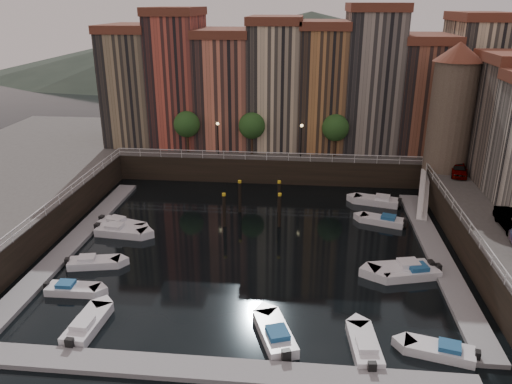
# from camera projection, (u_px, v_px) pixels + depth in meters

# --- Properties ---
(ground) EXTENTS (200.00, 200.00, 0.00)m
(ground) POSITION_uv_depth(u_px,v_px,m) (252.00, 244.00, 45.38)
(ground) COLOR black
(ground) RESTS_ON ground
(quay_far) EXTENTS (80.00, 20.00, 3.00)m
(quay_far) POSITION_uv_depth(u_px,v_px,m) (272.00, 149.00, 68.99)
(quay_far) COLOR black
(quay_far) RESTS_ON ground
(dock_left) EXTENTS (2.00, 28.00, 0.35)m
(dock_left) POSITION_uv_depth(u_px,v_px,m) (76.00, 239.00, 45.91)
(dock_left) COLOR gray
(dock_left) RESTS_ON ground
(dock_right) EXTENTS (2.00, 28.00, 0.35)m
(dock_right) POSITION_uv_depth(u_px,v_px,m) (438.00, 256.00, 42.86)
(dock_right) COLOR gray
(dock_right) RESTS_ON ground
(dock_near) EXTENTS (30.00, 2.00, 0.35)m
(dock_near) POSITION_uv_depth(u_px,v_px,m) (221.00, 371.00, 29.52)
(dock_near) COLOR gray
(dock_near) RESTS_ON ground
(mountains) EXTENTS (145.00, 100.00, 18.00)m
(mountains) POSITION_uv_depth(u_px,v_px,m) (299.00, 48.00, 144.58)
(mountains) COLOR #2D382D
(mountains) RESTS_ON ground
(far_terrace) EXTENTS (48.70, 10.30, 17.50)m
(far_terrace) POSITION_uv_depth(u_px,v_px,m) (298.00, 83.00, 62.98)
(far_terrace) COLOR #847254
(far_terrace) RESTS_ON quay_far
(corner_tower) EXTENTS (5.20, 5.20, 13.80)m
(corner_tower) POSITION_uv_depth(u_px,v_px,m) (452.00, 106.00, 53.32)
(corner_tower) COLOR #6B5B4C
(corner_tower) RESTS_ON quay_right
(promenade_trees) EXTENTS (21.20, 3.20, 5.20)m
(promenade_trees) POSITION_uv_depth(u_px,v_px,m) (257.00, 126.00, 60.05)
(promenade_trees) COLOR black
(promenade_trees) RESTS_ON quay_far
(street_lamps) EXTENTS (10.36, 0.36, 4.18)m
(street_lamps) POSITION_uv_depth(u_px,v_px,m) (259.00, 134.00, 59.34)
(street_lamps) COLOR black
(street_lamps) RESTS_ON quay_far
(railings) EXTENTS (36.08, 34.04, 0.52)m
(railings) POSITION_uv_depth(u_px,v_px,m) (257.00, 186.00, 48.56)
(railings) COLOR white
(railings) RESTS_ON ground
(gangway) EXTENTS (2.78, 8.32, 3.73)m
(gangway) POSITION_uv_depth(u_px,v_px,m) (424.00, 192.00, 52.37)
(gangway) COLOR white
(gangway) RESTS_ON ground
(mooring_pilings) EXTENTS (5.69, 4.43, 3.78)m
(mooring_pilings) POSITION_uv_depth(u_px,v_px,m) (256.00, 204.00, 49.96)
(mooring_pilings) COLOR black
(mooring_pilings) RESTS_ON ground
(boat_left_0) EXTENTS (4.19, 1.58, 0.96)m
(boat_left_0) POSITION_uv_depth(u_px,v_px,m) (72.00, 289.00, 37.63)
(boat_left_0) COLOR silver
(boat_left_0) RESTS_ON ground
(boat_left_1) EXTENTS (4.51, 2.42, 1.01)m
(boat_left_1) POSITION_uv_depth(u_px,v_px,m) (93.00, 262.00, 41.42)
(boat_left_1) COLOR silver
(boat_left_1) RESTS_ON ground
(boat_left_2) EXTENTS (5.11, 2.26, 1.15)m
(boat_left_2) POSITION_uv_depth(u_px,v_px,m) (120.00, 231.00, 46.96)
(boat_left_2) COLOR silver
(boat_left_2) RESTS_ON ground
(boat_left_3) EXTENTS (4.99, 3.04, 1.12)m
(boat_left_3) POSITION_uv_depth(u_px,v_px,m) (121.00, 225.00, 48.35)
(boat_left_3) COLOR silver
(boat_left_3) RESTS_ON ground
(boat_right_0) EXTENTS (4.56, 2.58, 1.02)m
(boat_right_0) POSITION_uv_depth(u_px,v_px,m) (441.00, 351.00, 30.97)
(boat_right_0) COLOR silver
(boat_right_0) RESTS_ON ground
(boat_right_1) EXTENTS (5.41, 2.96, 1.21)m
(boat_right_1) POSITION_uv_depth(u_px,v_px,m) (401.00, 269.00, 40.24)
(boat_right_1) COLOR silver
(boat_right_1) RESTS_ON ground
(boat_right_2) EXTENTS (5.06, 2.95, 1.13)m
(boat_right_2) POSITION_uv_depth(u_px,v_px,m) (411.00, 273.00, 39.74)
(boat_right_2) COLOR silver
(boat_right_2) RESTS_ON ground
(boat_right_3) EXTENTS (4.57, 2.88, 1.03)m
(boat_right_3) POSITION_uv_depth(u_px,v_px,m) (383.00, 220.00, 49.36)
(boat_right_3) COLOR silver
(boat_right_3) RESTS_ON ground
(boat_right_4) EXTENTS (5.10, 2.91, 1.14)m
(boat_right_4) POSITION_uv_depth(u_px,v_px,m) (377.00, 201.00, 54.10)
(boat_right_4) COLOR silver
(boat_right_4) RESTS_ON ground
(boat_near_0) EXTENTS (2.00, 4.82, 1.09)m
(boat_near_0) POSITION_uv_depth(u_px,v_px,m) (87.00, 325.00, 33.39)
(boat_near_0) COLOR silver
(boat_near_0) RESTS_ON ground
(boat_near_2) EXTENTS (3.33, 5.14, 1.16)m
(boat_near_2) POSITION_uv_depth(u_px,v_px,m) (275.00, 334.00, 32.40)
(boat_near_2) COLOR silver
(boat_near_2) RESTS_ON ground
(boat_near_3) EXTENTS (2.09, 4.72, 1.07)m
(boat_near_3) POSITION_uv_depth(u_px,v_px,m) (365.00, 346.00, 31.35)
(boat_near_3) COLOR silver
(boat_near_3) RESTS_ON ground
(car_a) EXTENTS (2.34, 4.16, 1.34)m
(car_a) POSITION_uv_depth(u_px,v_px,m) (459.00, 170.00, 53.47)
(car_a) COLOR gray
(car_a) RESTS_ON quay_right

